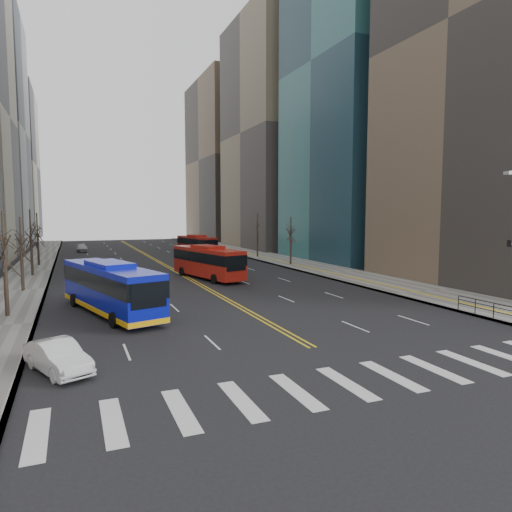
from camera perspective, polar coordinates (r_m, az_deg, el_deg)
ground at (r=20.98m, az=14.02°, el=-14.73°), size 220.00×220.00×0.00m
sidewalk_right at (r=67.88m, az=3.60°, el=-0.59°), size 7.00×130.00×0.15m
sidewalk_left at (r=61.46m, az=-26.34°, el=-1.77°), size 5.00×130.00×0.15m
crosswalk at (r=20.98m, az=14.02°, el=-14.72°), size 26.70×4.00×0.01m
centerline at (r=72.18m, az=-12.57°, el=-0.40°), size 0.55×100.00×0.01m
office_towers at (r=86.82m, az=-14.36°, el=16.38°), size 83.00×134.00×58.00m
pedestrian_railing at (r=34.57m, az=27.58°, el=-5.78°), size 0.06×6.06×1.02m
street_trees at (r=50.66m, az=-16.88°, el=2.59°), size 35.20×47.20×7.60m
blue_bus at (r=34.05m, az=-17.78°, el=-3.65°), size 6.17×13.14×3.73m
red_bus_near at (r=49.92m, az=-6.06°, el=-0.52°), size 5.22×11.82×3.64m
red_bus_far at (r=79.47m, az=-7.42°, el=1.57°), size 4.65×10.90×3.38m
car_white at (r=22.80m, az=-23.54°, el=-11.47°), size 3.14×4.62×1.44m
car_dark_mid at (r=56.99m, az=-3.48°, el=-1.09°), size 2.19×4.40×1.44m
car_silver at (r=90.12m, az=-20.96°, el=0.94°), size 1.99×4.75×1.37m
car_dark_far at (r=78.78m, az=-7.75°, el=0.57°), size 1.98×4.16×1.15m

